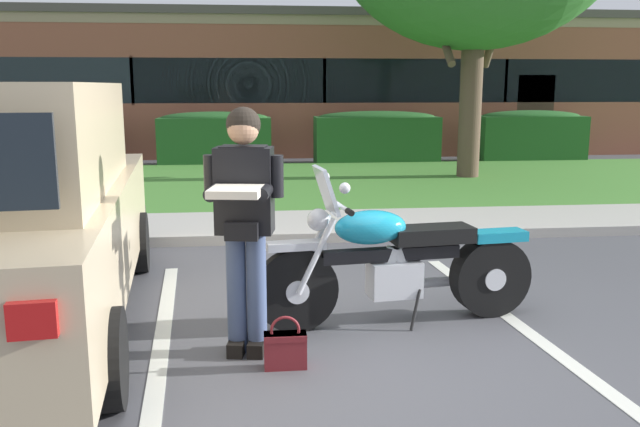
# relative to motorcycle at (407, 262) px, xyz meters

# --- Properties ---
(ground_plane) EXTENTS (140.00, 140.00, 0.00)m
(ground_plane) POSITION_rel_motorcycle_xyz_m (-0.50, -0.65, -0.49)
(ground_plane) COLOR #4C4C51
(curb_strip) EXTENTS (60.00, 0.20, 0.12)m
(curb_strip) POSITION_rel_motorcycle_xyz_m (-0.50, 2.78, -0.43)
(curb_strip) COLOR #B7B2A8
(curb_strip) RESTS_ON ground
(concrete_walk) EXTENTS (60.00, 1.50, 0.08)m
(concrete_walk) POSITION_rel_motorcycle_xyz_m (-0.50, 3.63, -0.45)
(concrete_walk) COLOR #B7B2A8
(concrete_walk) RESTS_ON ground
(grass_lawn) EXTENTS (60.00, 6.02, 0.06)m
(grass_lawn) POSITION_rel_motorcycle_xyz_m (-0.50, 7.39, -0.46)
(grass_lawn) COLOR #478433
(grass_lawn) RESTS_ON ground
(stall_stripe_0) EXTENTS (0.45, 4.40, 0.01)m
(stall_stripe_0) POSITION_rel_motorcycle_xyz_m (-1.85, -0.45, -0.49)
(stall_stripe_0) COLOR silver
(stall_stripe_0) RESTS_ON ground
(stall_stripe_1) EXTENTS (0.45, 4.40, 0.01)m
(stall_stripe_1) POSITION_rel_motorcycle_xyz_m (0.88, -0.45, -0.49)
(stall_stripe_1) COLOR silver
(stall_stripe_1) RESTS_ON ground
(motorcycle) EXTENTS (2.24, 0.82, 1.26)m
(motorcycle) POSITION_rel_motorcycle_xyz_m (0.00, 0.00, 0.00)
(motorcycle) COLOR black
(motorcycle) RESTS_ON ground
(rider_person) EXTENTS (0.53, 0.62, 1.70)m
(rider_person) POSITION_rel_motorcycle_xyz_m (-1.25, -0.50, 0.52)
(rider_person) COLOR black
(rider_person) RESTS_ON ground
(handbag) EXTENTS (0.28, 0.13, 0.36)m
(handbag) POSITION_rel_motorcycle_xyz_m (-0.99, -0.78, -0.34)
(handbag) COLOR maroon
(handbag) RESTS_ON ground
(hedge_left) EXTENTS (3.32, 0.90, 1.24)m
(hedge_left) POSITION_rel_motorcycle_xyz_m (-5.83, 10.74, 0.16)
(hedge_left) COLOR #235623
(hedge_left) RESTS_ON ground
(hedge_center_left) EXTENTS (2.59, 0.90, 1.24)m
(hedge_center_left) POSITION_rel_motorcycle_xyz_m (-2.00, 10.74, 0.16)
(hedge_center_left) COLOR #235623
(hedge_center_left) RESTS_ON ground
(hedge_center_right) EXTENTS (2.95, 0.90, 1.24)m
(hedge_center_right) POSITION_rel_motorcycle_xyz_m (1.82, 10.74, 0.16)
(hedge_center_right) COLOR #235623
(hedge_center_right) RESTS_ON ground
(hedge_right) EXTENTS (2.60, 0.90, 1.24)m
(hedge_right) POSITION_rel_motorcycle_xyz_m (5.64, 10.74, 0.16)
(hedge_right) COLOR #235623
(hedge_right) RESTS_ON ground
(brick_building) EXTENTS (28.06, 11.50, 3.74)m
(brick_building) POSITION_rel_motorcycle_xyz_m (0.70, 17.58, 1.38)
(brick_building) COLOR #93513D
(brick_building) RESTS_ON ground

